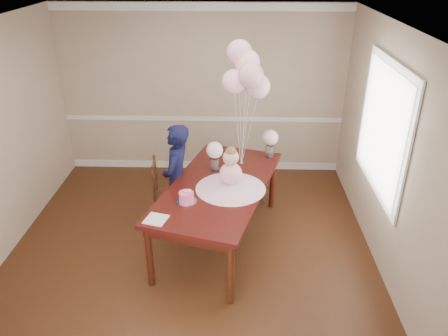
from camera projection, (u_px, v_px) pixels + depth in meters
floor at (190, 260)px, 5.31m from camera, size 4.50×5.00×0.00m
ceiling at (179, 31)px, 4.09m from camera, size 4.50×5.00×0.02m
wall_back at (203, 92)px, 6.92m from camera, size 4.50×0.02×2.70m
wall_right at (396, 163)px, 4.63m from camera, size 0.02×5.00×2.70m
chair_rail_trim at (203, 119)px, 7.12m from camera, size 4.50×0.02×0.07m
crown_molding at (201, 7)px, 6.34m from camera, size 4.50×0.02×0.12m
baseboard_trim at (204, 165)px, 7.50m from camera, size 4.50×0.02×0.12m
window_frame at (383, 128)px, 4.99m from camera, size 0.02×1.66×1.56m
window_blinds at (382, 128)px, 4.99m from camera, size 0.01×1.50×1.40m
dining_table_top at (219, 186)px, 5.31m from camera, size 1.67×2.43×0.06m
table_apron at (219, 192)px, 5.35m from camera, size 1.53×2.29×0.11m
table_leg_fl at (149, 256)px, 4.76m from camera, size 0.10×0.10×0.77m
table_leg_fr at (231, 274)px, 4.51m from camera, size 0.10×0.10×0.77m
table_leg_bl at (211, 174)px, 6.49m from camera, size 0.10×0.10×0.77m
table_leg_br at (272, 183)px, 6.24m from camera, size 0.10×0.10×0.77m
baby_skirt at (231, 184)px, 5.18m from camera, size 1.04×1.04×0.11m
baby_torso at (231, 174)px, 5.12m from camera, size 0.27×0.27×0.27m
baby_head at (231, 157)px, 5.02m from camera, size 0.19×0.19×0.19m
baby_hair at (231, 152)px, 4.99m from camera, size 0.13×0.13×0.13m
cake_platter at (187, 201)px, 4.93m from camera, size 0.30×0.30×0.01m
birthday_cake at (186, 197)px, 4.91m from camera, size 0.21×0.21×0.11m
cake_flower_a at (186, 191)px, 4.87m from camera, size 0.03×0.03×0.03m
cake_flower_b at (190, 191)px, 4.88m from camera, size 0.03×0.03×0.03m
rose_vase_near at (215, 164)px, 5.58m from camera, size 0.14×0.14×0.18m
roses_near at (215, 150)px, 5.50m from camera, size 0.21×0.21×0.21m
rose_vase_far at (270, 151)px, 5.94m from camera, size 0.14×0.14×0.18m
roses_far at (271, 138)px, 5.85m from camera, size 0.21×0.21×0.21m
napkin at (156, 219)px, 4.60m from camera, size 0.27×0.27×0.01m
balloon_weight at (241, 163)px, 5.78m from camera, size 0.05×0.05×0.02m
balloon_a at (234, 82)px, 5.31m from camera, size 0.31×0.31×0.31m
balloon_b at (251, 75)px, 5.16m from camera, size 0.31×0.31×0.31m
balloon_c at (247, 62)px, 5.27m from camera, size 0.31×0.31×0.31m
balloon_d at (239, 52)px, 5.27m from camera, size 0.31×0.31×0.31m
balloon_e at (258, 86)px, 5.34m from camera, size 0.31×0.31×0.31m
balloon_ribbon_a at (238, 130)px, 5.58m from camera, size 0.10×0.03×0.92m
balloon_ribbon_b at (246, 128)px, 5.51m from camera, size 0.09×0.09×1.03m
balloon_ribbon_c at (244, 121)px, 5.56m from camera, size 0.05×0.10×1.15m
balloon_ribbon_d at (240, 117)px, 5.56m from camera, size 0.06×0.14×1.25m
balloon_ribbon_e at (249, 132)px, 5.60m from camera, size 0.17×0.04×0.86m
dining_chair_seat at (170, 197)px, 5.82m from camera, size 0.46×0.46×0.05m
chair_leg_fl at (158, 218)px, 5.76m from camera, size 0.04×0.04×0.41m
chair_leg_fr at (184, 217)px, 5.78m from camera, size 0.04×0.04×0.41m
chair_leg_bl at (159, 205)px, 6.06m from camera, size 0.04×0.04×0.41m
chair_leg_br at (184, 204)px, 6.09m from camera, size 0.04×0.04×0.41m
chair_back_post_l at (154, 185)px, 5.53m from camera, size 0.04×0.04×0.53m
chair_back_post_r at (155, 173)px, 5.83m from camera, size 0.04×0.04×0.53m
chair_slat_low at (155, 187)px, 5.73m from camera, size 0.07×0.38×0.05m
chair_slat_mid at (154, 176)px, 5.67m from camera, size 0.07×0.38×0.05m
chair_slat_top at (153, 166)px, 5.60m from camera, size 0.07×0.38×0.05m
woman at (177, 180)px, 5.57m from camera, size 0.44×0.59×1.49m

